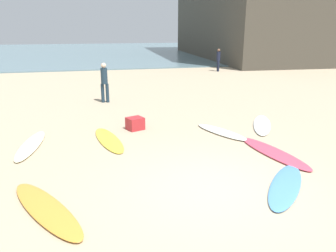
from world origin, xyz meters
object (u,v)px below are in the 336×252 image
at_px(surfboard_1, 109,140).
at_px(surfboard_7, 286,185).
at_px(surfboard_3, 46,209).
at_px(beachgoer_mid, 104,81).
at_px(surfboard_4, 31,145).
at_px(beach_cooler, 135,124).
at_px(surfboard_6, 262,124).
at_px(surfboard_5, 221,132).
at_px(surfboard_2, 274,153).
at_px(beachgoer_near, 218,59).

relative_size(surfboard_1, surfboard_7, 1.04).
height_order(surfboard_3, beachgoer_mid, beachgoer_mid).
bearing_deg(surfboard_7, surfboard_4, -174.38).
bearing_deg(beach_cooler, surfboard_6, -7.71).
bearing_deg(surfboard_3, surfboard_6, -177.17).
distance_m(surfboard_4, beachgoer_mid, 5.66).
bearing_deg(surfboard_5, surfboard_4, 156.06).
bearing_deg(surfboard_7, beach_cooler, 158.05).
relative_size(beachgoer_mid, beach_cooler, 3.47).
distance_m(surfboard_2, surfboard_7, 1.85).
height_order(surfboard_3, beach_cooler, beach_cooler).
bearing_deg(surfboard_3, beachgoer_near, -149.00).
height_order(surfboard_4, surfboard_6, surfboard_4).
bearing_deg(surfboard_1, beachgoer_mid, -102.65).
bearing_deg(beachgoer_near, surfboard_7, 172.56).
relative_size(surfboard_2, surfboard_3, 0.99).
xyz_separation_m(surfboard_2, surfboard_4, (-6.20, 2.07, 0.00)).
bearing_deg(surfboard_3, beach_cooler, -145.14).
xyz_separation_m(surfboard_2, surfboard_7, (-0.74, -1.70, -0.00)).
xyz_separation_m(surfboard_6, surfboard_7, (-1.71, -4.08, -0.01)).
xyz_separation_m(surfboard_4, beachgoer_near, (10.95, 13.69, 0.86)).
distance_m(surfboard_1, surfboard_4, 2.12).
relative_size(surfboard_1, surfboard_5, 1.17).
height_order(surfboard_2, beachgoer_mid, beachgoer_mid).
distance_m(surfboard_3, surfboard_5, 5.89).
xyz_separation_m(surfboard_5, beach_cooler, (-2.54, 1.00, 0.15)).
relative_size(surfboard_4, surfboard_6, 1.01).
xyz_separation_m(beachgoer_mid, beach_cooler, (0.70, -4.22, -0.75)).
height_order(surfboard_1, surfboard_3, surfboard_3).
bearing_deg(surfboard_7, surfboard_5, 128.84).
relative_size(surfboard_1, surfboard_2, 0.95).
height_order(surfboard_1, beachgoer_mid, beachgoer_mid).
bearing_deg(beachgoer_near, surfboard_1, 157.24).
relative_size(surfboard_7, beach_cooler, 4.71).
xyz_separation_m(surfboard_1, surfboard_7, (3.35, -3.74, 0.00)).
xyz_separation_m(surfboard_4, surfboard_5, (5.55, -0.13, 0.00)).
bearing_deg(beach_cooler, surfboard_1, -134.86).
distance_m(surfboard_6, beachgoer_mid, 6.88).
bearing_deg(beach_cooler, surfboard_2, -42.73).
xyz_separation_m(surfboard_3, surfboard_7, (4.68, -0.18, -0.01)).
relative_size(surfboard_2, surfboard_7, 1.10).
distance_m(surfboard_7, beachgoer_near, 18.33).
height_order(surfboard_2, surfboard_7, surfboard_2).
distance_m(surfboard_7, beach_cooler, 5.25).
distance_m(surfboard_4, surfboard_5, 5.55).
xyz_separation_m(surfboard_2, beach_cooler, (-3.18, 2.94, 0.16)).
bearing_deg(surfboard_3, beachgoer_mid, -128.52).
bearing_deg(beach_cooler, surfboard_3, -116.62).
bearing_deg(surfboard_6, beach_cooler, -159.36).
relative_size(surfboard_6, beach_cooler, 5.06).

